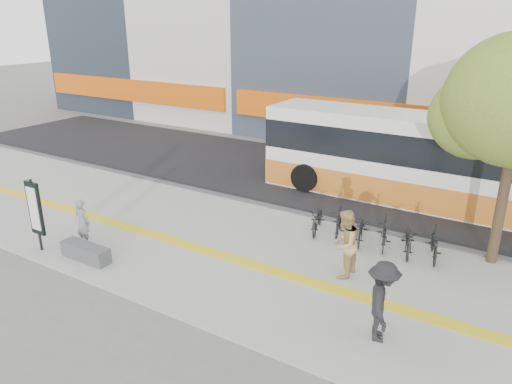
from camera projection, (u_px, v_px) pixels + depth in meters
The scene contains 12 objects.
ground at pixel (185, 267), 13.36m from camera, with size 120.00×120.00×0.00m, color #61615C.
sidewalk at pixel (217, 246), 14.55m from camera, with size 40.00×7.00×0.08m, color gray.
tactile_strip at pixel (207, 251), 14.13m from camera, with size 40.00×0.45×0.01m, color yellow.
street at pixel (320, 179), 20.55m from camera, with size 40.00×8.00×0.06m, color black.
curb at pixel (274, 208), 17.34m from camera, with size 40.00×0.25×0.14m, color #3C3C3F.
bench at pixel (86, 252), 13.58m from camera, with size 1.60×0.45×0.45m, color #3C3C3F.
signboard at pixel (35, 209), 13.76m from camera, with size 0.55×0.10×2.20m.
bus at pixel (424, 163), 17.51m from camera, with size 11.97×2.84×3.19m.
bicycle_row at pixel (372, 230), 14.44m from camera, with size 4.52×1.72×0.95m.
seated_woman at pixel (83, 222), 14.31m from camera, with size 0.53×0.35×1.45m, color black.
pedestrian_tan at pixel (344, 244), 12.48m from camera, with size 0.90×0.70×1.85m, color tan.
pedestrian_dark at pixel (382, 302), 10.00m from camera, with size 1.17×0.67×1.81m, color black.
Camera 1 is at (7.89, -9.03, 6.56)m, focal length 33.75 mm.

